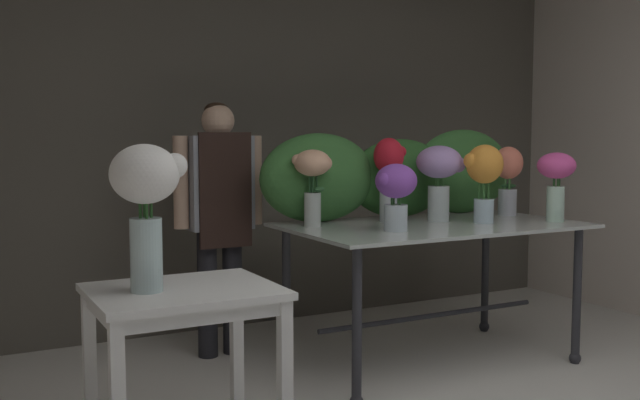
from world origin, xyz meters
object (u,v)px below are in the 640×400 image
object	(u,v)px
vase_coral_stock	(508,175)
vase_lilac_snapdragons	(440,173)
side_table_white	(184,313)
florist	(219,203)
display_table_glass	(432,245)
vase_fuchsia_hydrangea	(557,177)
vase_peach_peonies	(313,175)
vase_sunset_roses	(484,173)
vase_white_roses_tall	(146,196)
vase_violet_dahlias	(396,190)
vase_crimson_lilies	(389,172)

from	to	relation	value
vase_coral_stock	vase_lilac_snapdragons	world-z (taller)	vase_lilac_snapdragons
side_table_white	florist	size ratio (longest dim) A/B	0.48
display_table_glass	side_table_white	bearing A→B (deg)	-159.12
vase_fuchsia_hydrangea	vase_peach_peonies	size ratio (longest dim) A/B	0.95
display_table_glass	vase_sunset_roses	size ratio (longest dim) A/B	3.71
vase_fuchsia_hydrangea	vase_coral_stock	world-z (taller)	vase_coral_stock
vase_lilac_snapdragons	vase_white_roses_tall	world-z (taller)	vase_white_roses_tall
side_table_white	vase_white_roses_tall	world-z (taller)	vase_white_roses_tall
florist	vase_fuchsia_hydrangea	size ratio (longest dim) A/B	3.74
florist	vase_fuchsia_hydrangea	bearing A→B (deg)	-29.68
display_table_glass	vase_lilac_snapdragons	distance (m)	0.44
vase_violet_dahlias	vase_white_roses_tall	world-z (taller)	vase_white_roses_tall
vase_violet_dahlias	side_table_white	bearing A→B (deg)	-160.11
vase_fuchsia_hydrangea	vase_lilac_snapdragons	world-z (taller)	vase_lilac_snapdragons
florist	vase_lilac_snapdragons	world-z (taller)	florist
vase_peach_peonies	vase_lilac_snapdragons	bearing A→B (deg)	-8.69
vase_peach_peonies	florist	bearing A→B (deg)	124.01
vase_white_roses_tall	vase_violet_dahlias	bearing A→B (deg)	18.15
vase_fuchsia_hydrangea	vase_peach_peonies	xyz separation A→B (m)	(-1.40, 0.47, 0.02)
display_table_glass	vase_crimson_lilies	xyz separation A→B (m)	(-0.18, 0.19, 0.42)
vase_fuchsia_hydrangea	vase_lilac_snapdragons	bearing A→B (deg)	150.23
vase_coral_stock	vase_sunset_roses	xyz separation A→B (m)	(-0.40, -0.24, 0.04)
vase_coral_stock	vase_fuchsia_hydrangea	bearing A→B (deg)	-86.69
vase_violet_dahlias	vase_peach_peonies	world-z (taller)	vase_peach_peonies
display_table_glass	vase_white_roses_tall	xyz separation A→B (m)	(-1.85, -0.65, 0.41)
vase_sunset_roses	florist	bearing A→B (deg)	147.58
vase_fuchsia_hydrangea	vase_crimson_lilies	world-z (taller)	vase_crimson_lilies
vase_crimson_lilies	vase_peach_peonies	world-z (taller)	vase_crimson_lilies
vase_violet_dahlias	vase_sunset_roses	size ratio (longest dim) A/B	0.79
display_table_glass	vase_coral_stock	distance (m)	0.80
vase_coral_stock	vase_peach_peonies	bearing A→B (deg)	176.99
side_table_white	vase_coral_stock	xyz separation A→B (m)	(2.40, 0.79, 0.45)
vase_sunset_roses	vase_white_roses_tall	bearing A→B (deg)	-165.62
display_table_glass	florist	size ratio (longest dim) A/B	1.11
florist	vase_coral_stock	xyz separation A→B (m)	(1.74, -0.61, 0.15)
display_table_glass	vase_white_roses_tall	distance (m)	2.01
vase_sunset_roses	vase_peach_peonies	bearing A→B (deg)	162.28
display_table_glass	vase_coral_stock	xyz separation A→B (m)	(0.69, 0.13, 0.38)
vase_sunset_roses	vase_white_roses_tall	world-z (taller)	vase_white_roses_tall
display_table_glass	florist	world-z (taller)	florist
florist	vase_peach_peonies	distance (m)	0.67
vase_peach_peonies	vase_white_roses_tall	distance (m)	1.45
display_table_glass	vase_sunset_roses	xyz separation A→B (m)	(0.29, -0.11, 0.42)
vase_sunset_roses	vase_coral_stock	bearing A→B (deg)	30.49
side_table_white	vase_peach_peonies	bearing A→B (deg)	39.89
vase_fuchsia_hydrangea	vase_lilac_snapdragons	xyz separation A→B (m)	(-0.60, 0.35, 0.02)
vase_peach_peonies	vase_white_roses_tall	bearing A→B (deg)	-143.66
side_table_white	vase_fuchsia_hydrangea	bearing A→B (deg)	9.15
display_table_glass	vase_peach_peonies	world-z (taller)	vase_peach_peonies
side_table_white	vase_coral_stock	bearing A→B (deg)	18.11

